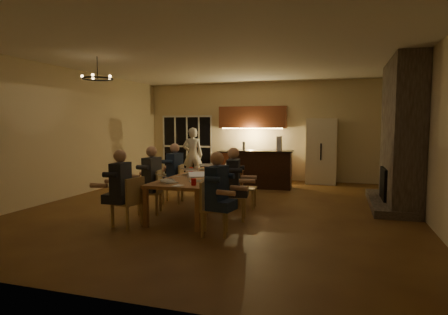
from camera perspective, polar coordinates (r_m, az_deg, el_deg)
floor at (r=8.28m, az=-0.29°, el=-7.60°), size 9.00×9.00×0.00m
back_wall at (r=12.46m, az=5.99°, el=4.03°), size 8.00×0.04×3.20m
left_wall at (r=10.05m, az=-22.76°, el=3.44°), size 0.04×9.00×3.20m
right_wall at (r=7.87m, az=28.91°, el=2.89°), size 0.04×9.00×3.20m
ceiling at (r=8.20m, az=-0.30°, el=14.94°), size 8.00×9.00×0.04m
french_doors at (r=13.23m, az=-5.62°, el=1.71°), size 1.86×0.08×2.10m
fireplace at (r=8.99m, az=25.37°, el=3.21°), size 0.58×2.50×3.20m
kitchenette at (r=12.23m, az=4.30°, el=2.15°), size 2.24×0.68×2.40m
refrigerator at (r=11.89m, az=14.63°, el=0.96°), size 0.90×0.68×2.00m
dining_table at (r=7.89m, az=-3.51°, el=-5.46°), size 1.10×3.03×0.75m
bar_island at (r=10.78m, az=5.63°, el=-1.76°), size 1.86×0.77×1.08m
chair_left_near at (r=6.88m, az=-14.55°, el=-6.56°), size 0.53×0.53×0.89m
chair_left_mid at (r=7.80m, az=-11.25°, el=-5.14°), size 0.53×0.53×0.89m
chair_left_far at (r=8.74m, az=-7.82°, el=-4.00°), size 0.51×0.51×0.89m
chair_right_near at (r=6.17m, az=-1.42°, el=-7.73°), size 0.52×0.52×0.89m
chair_right_mid at (r=7.14m, az=1.60°, el=-5.97°), size 0.50×0.50×0.89m
chair_right_far at (r=8.17m, az=3.33°, el=-4.59°), size 0.47×0.47×0.89m
person_left_near at (r=6.77m, az=-15.44°, el=-4.66°), size 0.65×0.65×1.38m
person_right_near at (r=6.02m, az=-1.07°, el=-5.67°), size 0.69×0.69×1.38m
person_left_mid at (r=7.73m, az=-10.92°, el=-3.39°), size 0.63×0.63×1.38m
person_right_mid at (r=7.14m, az=1.43°, el=-3.99°), size 0.69×0.69×1.38m
person_left_far at (r=8.77m, az=-7.47°, el=-2.35°), size 0.65×0.65×1.38m
standing_person at (r=11.78m, az=-4.80°, el=0.39°), size 0.72×0.57×1.72m
chandelier at (r=8.28m, az=-18.70°, el=11.30°), size 0.62×0.62×0.03m
laptop_a at (r=6.93m, az=-8.33°, el=-2.87°), size 0.42×0.42×0.23m
laptop_b at (r=6.97m, az=-3.98°, el=-2.78°), size 0.41×0.40×0.23m
laptop_c at (r=7.97m, az=-5.00°, el=-1.80°), size 0.35×0.32×0.23m
laptop_d at (r=7.65m, az=-1.81°, el=-2.07°), size 0.36×0.33×0.23m
laptop_e at (r=8.85m, az=-2.72°, el=-1.11°), size 0.39×0.37×0.23m
laptop_f at (r=8.73m, az=0.97°, el=-1.19°), size 0.33×0.29×0.23m
mug_front at (r=7.49m, az=-5.37°, el=-2.73°), size 0.08×0.08×0.10m
mug_mid at (r=8.37m, az=-1.45°, el=-1.90°), size 0.09×0.09×0.10m
mug_back at (r=8.63m, az=-4.16°, el=-1.70°), size 0.08×0.08×0.10m
redcup_near at (r=6.57m, az=-4.64°, el=-3.73°), size 0.09×0.09×0.12m
redcup_mid at (r=8.29m, az=-5.04°, el=-1.91°), size 0.08×0.08×0.12m
redcup_far at (r=9.03m, az=0.55°, el=-1.32°), size 0.10×0.10×0.12m
can_silver at (r=7.17m, az=-4.79°, el=-2.99°), size 0.06×0.06×0.12m
can_cola at (r=9.12m, az=-1.38°, el=-1.26°), size 0.06×0.06×0.12m
can_right at (r=7.93m, az=-0.35°, el=-2.20°), size 0.06×0.06×0.12m
plate_near at (r=7.12m, az=-2.62°, el=-3.45°), size 0.24×0.24×0.02m
plate_left at (r=7.19m, az=-8.60°, el=-3.42°), size 0.27×0.27×0.02m
plate_far at (r=8.41m, az=0.68°, el=-2.15°), size 0.25×0.25×0.02m
notepad at (r=6.53m, az=-7.01°, el=-4.29°), size 0.17×0.22×0.01m
bar_bottle at (r=10.78m, az=3.03°, el=1.78°), size 0.07×0.07×0.24m
bar_blender at (r=10.64m, az=8.42°, el=2.13°), size 0.14×0.14×0.41m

